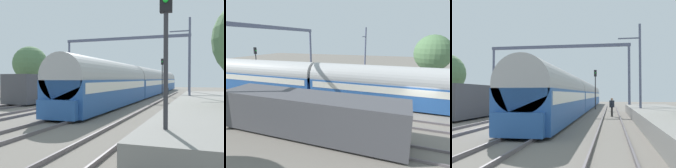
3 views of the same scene
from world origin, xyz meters
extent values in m
plane|color=slate|center=(0.00, 0.00, 0.00)|extent=(120.00, 120.00, 0.00)
cube|color=#625A5D|center=(-2.75, 0.00, 0.08)|extent=(0.08, 60.00, 0.16)
cube|color=#625A5D|center=(-1.32, 0.00, 0.08)|extent=(0.08, 60.00, 0.16)
cube|color=#625A5D|center=(1.32, 0.00, 0.08)|extent=(0.08, 60.00, 0.16)
cube|color=#625A5D|center=(2.75, 0.00, 0.08)|extent=(0.08, 60.00, 0.16)
cube|color=#625A5D|center=(5.39, 0.00, 0.08)|extent=(0.08, 60.00, 0.16)
cube|color=#625A5D|center=(6.83, 0.00, 0.08)|extent=(0.08, 60.00, 0.16)
cube|color=gray|center=(9.93, 2.00, 0.45)|extent=(4.40, 28.00, 0.90)
cube|color=#28569E|center=(2.04, 2.98, 1.26)|extent=(2.90, 16.00, 2.20)
cube|color=silver|center=(2.04, 2.98, 1.89)|extent=(2.93, 15.36, 0.64)
cylinder|color=#A8A8A8|center=(2.04, 2.98, 2.56)|extent=(2.84, 16.00, 2.84)
cube|color=#28569E|center=(2.04, 19.33, 1.26)|extent=(2.90, 16.00, 2.20)
cube|color=silver|center=(2.04, 19.33, 1.89)|extent=(2.93, 15.36, 0.64)
cylinder|color=#A8A8A8|center=(2.04, 19.33, 2.56)|extent=(2.84, 16.00, 2.84)
cube|color=#28569E|center=(2.04, 35.68, 1.26)|extent=(2.90, 16.00, 2.20)
cube|color=silver|center=(2.04, 35.68, 1.89)|extent=(2.93, 15.36, 0.64)
cylinder|color=#A8A8A8|center=(2.04, 35.68, 2.56)|extent=(2.84, 16.00, 2.84)
cube|color=#28569E|center=(2.04, -5.27, 0.71)|extent=(2.40, 0.50, 1.10)
cube|color=#47474C|center=(-6.11, 7.40, 1.51)|extent=(2.80, 13.00, 2.70)
cube|color=black|center=(-6.11, 7.40, 0.21)|extent=(2.52, 11.96, 0.10)
cylinder|color=black|center=(6.16, 8.95, 0.42)|extent=(0.23, 0.23, 0.85)
cube|color=#232833|center=(6.16, 8.95, 1.17)|extent=(0.46, 0.37, 0.64)
sphere|color=tan|center=(6.16, 8.95, 1.61)|extent=(0.24, 0.24, 0.24)
cylinder|color=#2D2D33|center=(3.95, 21.14, 2.26)|extent=(0.14, 0.14, 4.52)
cube|color=black|center=(3.95, 21.14, 4.97)|extent=(0.36, 0.20, 0.90)
sphere|color=#19D133|center=(3.95, 21.02, 4.99)|extent=(0.16, 0.16, 0.16)
cylinder|color=#545973|center=(-8.11, 14.83, 3.75)|extent=(0.28, 0.28, 7.50)
cylinder|color=#545973|center=(8.11, 14.83, 3.75)|extent=(0.28, 0.28, 7.50)
cube|color=#545973|center=(0.00, 14.83, 7.68)|extent=(16.62, 0.24, 0.36)
cylinder|color=#545973|center=(8.51, 6.82, 4.00)|extent=(0.20, 0.20, 8.00)
cube|color=#545973|center=(7.61, 6.82, 6.80)|extent=(1.80, 0.10, 0.10)
camera|label=1|loc=(9.65, -17.89, 2.44)|focal=41.90mm
camera|label=2|loc=(-16.88, 1.35, 6.52)|focal=30.51mm
camera|label=3|loc=(6.12, -16.93, 2.07)|focal=44.24mm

